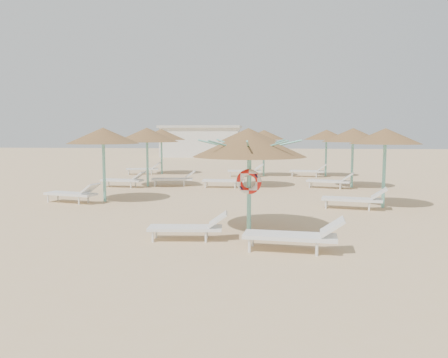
{
  "coord_description": "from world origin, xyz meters",
  "views": [
    {
      "loc": [
        0.87,
        -10.53,
        2.47
      ],
      "look_at": [
        -0.21,
        0.56,
        1.3
      ],
      "focal_mm": 35.0,
      "sensor_mm": 36.0,
      "label": 1
    }
  ],
  "objects": [
    {
      "name": "lounger_main_a",
      "position": [
        -0.86,
        -0.73,
        0.32
      ],
      "size": [
        1.86,
        0.69,
        0.66
      ],
      "rotation": [
        0.0,
        0.0,
        0.08
      ],
      "color": "white",
      "rests_on": "ground"
    },
    {
      "name": "lounger_main_b",
      "position": [
        1.52,
        -1.49,
        0.36
      ],
      "size": [
        2.13,
        0.84,
        0.76
      ],
      "rotation": [
        0.0,
        0.0,
        -0.11
      ],
      "color": "white",
      "rests_on": "ground"
    },
    {
      "name": "service_hut",
      "position": [
        -6.0,
        35.0,
        1.64
      ],
      "size": [
        8.4,
        4.4,
        3.25
      ],
      "color": "silver",
      "rests_on": "ground"
    },
    {
      "name": "palapa_field",
      "position": [
        0.47,
        10.03,
        2.32
      ],
      "size": [
        19.62,
        13.76,
        2.73
      ],
      "color": "#73C8B8",
      "rests_on": "ground"
    },
    {
      "name": "ground",
      "position": [
        0.0,
        0.0,
        0.0
      ],
      "size": [
        120.0,
        120.0,
        0.0
      ],
      "primitive_type": "plane",
      "color": "tan",
      "rests_on": "ground"
    },
    {
      "name": "main_palapa",
      "position": [
        0.45,
        0.3,
        2.19
      ],
      "size": [
        2.82,
        2.82,
        2.53
      ],
      "color": "#73C8B8",
      "rests_on": "ground"
    }
  ]
}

